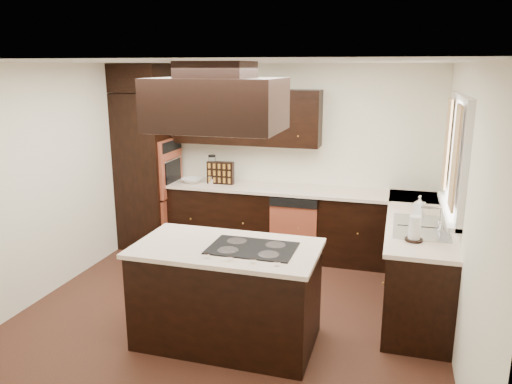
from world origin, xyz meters
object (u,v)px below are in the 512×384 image
range_hood (217,105)px  spice_rack (221,173)px  island (227,296)px  oven_column (148,170)px

range_hood → spice_rack: (-0.84, 2.34, -1.09)m
spice_rack → range_hood: bearing=-72.0°
island → spice_rack: bearing=111.5°
oven_column → spice_rack: (1.04, 0.08, 0.01)m
island → range_hood: bearing=-112.9°
oven_column → range_hood: (1.88, -2.25, 1.10)m
island → spice_rack: size_ratio=4.37×
spice_rack → oven_column: bearing=-177.3°
island → spice_rack: spice_rack is taller
oven_column → spice_rack: size_ratio=5.87×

